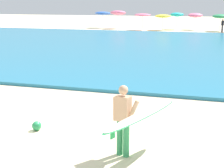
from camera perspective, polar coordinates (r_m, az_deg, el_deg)
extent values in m
plane|color=beige|center=(9.96, -13.57, -7.57)|extent=(160.00, 160.00, 0.00)
cube|color=teal|center=(27.05, 6.08, 6.33)|extent=(120.00, 28.00, 0.14)
cylinder|color=#338E56|center=(8.03, 1.33, -9.09)|extent=(0.15, 0.15, 0.88)
cylinder|color=#338E56|center=(7.94, 2.44, -9.39)|extent=(0.15, 0.15, 0.88)
cube|color=tan|center=(7.73, 1.92, -4.18)|extent=(0.40, 0.32, 0.60)
sphere|color=tan|center=(7.60, 1.95, -1.03)|extent=(0.22, 0.22, 0.22)
cylinder|color=tan|center=(7.87, 0.54, -4.22)|extent=(0.10, 0.10, 0.58)
cylinder|color=tan|center=(7.59, 3.69, -4.37)|extent=(0.33, 0.20, 0.51)
ellipsoid|color=white|center=(7.48, 5.19, -5.26)|extent=(1.23, 2.71, 0.12)
ellipsoid|color=green|center=(7.48, 5.18, -5.39)|extent=(1.30, 2.82, 0.07)
cube|color=green|center=(6.65, 0.11, -8.74)|extent=(0.07, 0.14, 0.14)
cylinder|color=beige|center=(48.20, -1.59, 10.75)|extent=(0.05, 0.05, 1.95)
ellipsoid|color=blue|center=(48.16, -1.60, 11.99)|extent=(2.22, 2.24, 0.55)
cylinder|color=beige|center=(46.83, 1.05, 10.72)|extent=(0.05, 0.05, 2.04)
ellipsoid|color=pink|center=(46.78, 1.06, 12.07)|extent=(2.14, 2.18, 0.77)
cylinder|color=beige|center=(44.26, 5.23, 10.38)|extent=(0.05, 0.05, 1.89)
ellipsoid|color=pink|center=(44.21, 5.26, 11.67)|extent=(2.16, 2.17, 0.42)
cylinder|color=beige|center=(44.63, 8.64, 10.21)|extent=(0.05, 0.05, 1.72)
ellipsoid|color=yellow|center=(44.58, 8.69, 11.39)|extent=(2.04, 2.04, 0.45)
cylinder|color=beige|center=(45.94, 10.97, 10.30)|extent=(0.05, 0.05, 1.86)
ellipsoid|color=#19ADB2|center=(45.89, 11.03, 11.56)|extent=(1.76, 1.76, 0.54)
cylinder|color=beige|center=(46.07, 13.95, 10.10)|extent=(0.05, 0.05, 1.77)
ellipsoid|color=pink|center=(46.02, 14.02, 11.31)|extent=(1.88, 1.90, 0.65)
cylinder|color=beige|center=(44.48, 17.94, 9.71)|extent=(0.05, 0.05, 1.76)
ellipsoid|color=#23844C|center=(44.43, 18.04, 10.94)|extent=(1.97, 1.98, 0.55)
cylinder|color=#383842|center=(42.79, 18.30, 8.93)|extent=(0.20, 0.20, 0.84)
cube|color=black|center=(42.75, 18.37, 9.85)|extent=(0.32, 0.20, 0.54)
sphere|color=#9E7051|center=(42.73, 18.41, 10.35)|extent=(0.20, 0.20, 0.20)
sphere|color=#23844C|center=(9.82, -12.73, -6.98)|extent=(0.27, 0.27, 0.27)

